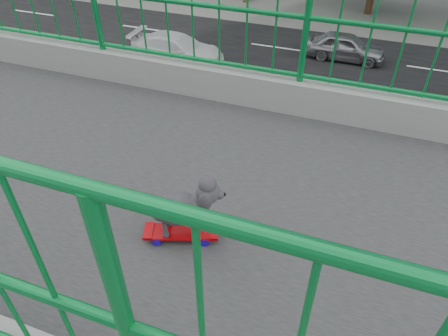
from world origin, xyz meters
TOP-DOWN VIEW (x-y plane):
  - road at (-13.00, 0.00)m, footprint 18.00×90.00m
  - skateboard at (0.37, 3.65)m, footprint 0.28×0.48m
  - poodle at (0.36, 3.68)m, footprint 0.29×0.46m
  - car_1 at (-9.20, -0.83)m, footprint 1.58×4.53m
  - car_3 at (-15.60, -4.31)m, footprint 1.91×4.71m
  - car_4 at (-18.80, 3.45)m, footprint 1.55×3.86m
  - car_6 at (-9.20, 2.65)m, footprint 2.61×5.65m

SIDE VIEW (x-z plane):
  - road at x=-13.00m, z-range 0.00..0.02m
  - car_4 at x=-18.80m, z-range 0.00..1.32m
  - car_3 at x=-15.60m, z-range 0.00..1.37m
  - car_1 at x=-9.20m, z-range 0.00..1.49m
  - car_6 at x=-9.20m, z-range 0.00..1.57m
  - skateboard at x=0.37m, z-range 7.02..7.08m
  - poodle at x=0.36m, z-range 7.08..7.48m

